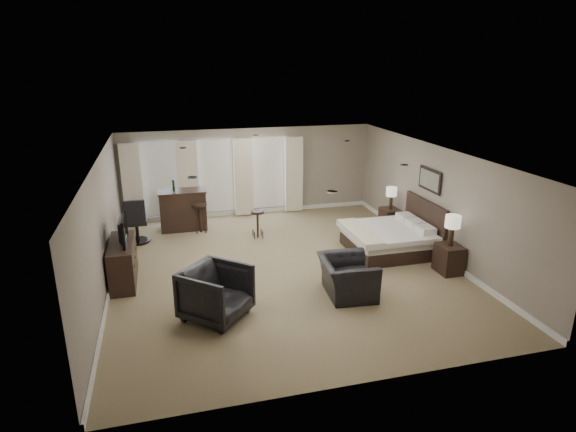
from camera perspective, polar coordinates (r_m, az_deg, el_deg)
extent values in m
cube|color=#7A6C4D|center=(10.97, -0.48, -6.18)|extent=(7.60, 8.60, 0.04)
cube|color=silver|center=(10.19, -0.52, 7.28)|extent=(7.60, 8.60, 0.04)
cube|color=gray|center=(14.52, -4.67, 5.25)|extent=(7.50, 0.04, 2.60)
cube|color=gray|center=(6.78, 8.57, -10.35)|extent=(7.50, 0.04, 2.60)
cube|color=gray|center=(10.29, -21.18, -1.35)|extent=(0.04, 8.50, 2.60)
cube|color=gray|center=(11.96, 17.20, 1.68)|extent=(0.04, 8.50, 2.60)
cube|color=silver|center=(14.26, -14.98, 4.25)|extent=(1.15, 0.04, 2.05)
cube|color=silver|center=(14.34, -8.57, 4.73)|extent=(1.15, 0.04, 2.05)
cube|color=silver|center=(14.59, -2.29, 5.15)|extent=(1.15, 0.04, 2.05)
cube|color=beige|center=(14.19, -17.97, 3.61)|extent=(0.55, 0.12, 2.30)
cube|color=beige|center=(14.18, -11.72, 4.11)|extent=(0.55, 0.12, 2.30)
cube|color=beige|center=(14.34, -5.32, 4.57)|extent=(0.55, 0.12, 2.30)
cube|color=beige|center=(14.67, 0.68, 4.95)|extent=(0.55, 0.12, 2.30)
cube|color=silver|center=(11.86, 11.30, -1.41)|extent=(1.95, 1.87, 1.24)
cube|color=black|center=(11.23, 18.53, -4.83)|extent=(0.48, 0.58, 0.63)
cube|color=black|center=(13.57, 11.96, -0.38)|extent=(0.45, 0.56, 0.61)
cube|color=beige|center=(11.00, 18.87, -1.65)|extent=(0.33, 0.33, 0.69)
cube|color=beige|center=(13.40, 12.13, 2.09)|extent=(0.30, 0.30, 0.61)
cube|color=slate|center=(12.07, 16.43, 4.13)|extent=(0.04, 0.96, 0.56)
cube|color=black|center=(10.73, -18.98, -5.21)|extent=(0.50, 1.54, 0.89)
imported|color=black|center=(10.55, -19.26, -2.65)|extent=(0.58, 1.01, 0.13)
imported|color=black|center=(9.67, 7.04, -6.49)|extent=(0.85, 1.22, 1.02)
imported|color=black|center=(8.85, -8.54, -8.75)|extent=(1.43, 1.44, 1.08)
cube|color=black|center=(13.57, -12.34, 0.73)|extent=(1.29, 0.67, 1.12)
cube|color=black|center=(13.29, -10.34, -0.20)|extent=(0.49, 0.49, 0.81)
cube|color=black|center=(12.71, -3.61, -0.97)|extent=(0.41, 0.41, 0.74)
cube|color=black|center=(12.87, -17.57, -0.48)|extent=(0.61, 0.61, 1.20)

